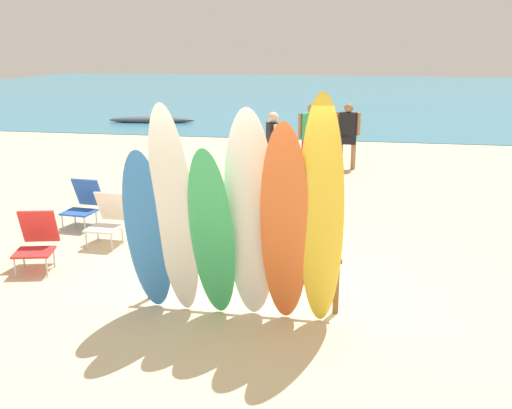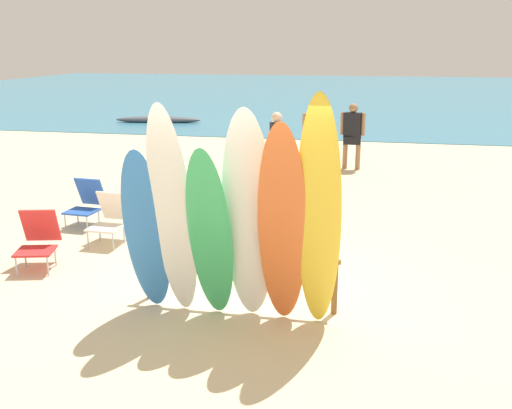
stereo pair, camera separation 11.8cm
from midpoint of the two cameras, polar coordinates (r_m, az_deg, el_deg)
The scene contains 16 objects.
ground at distance 20.68m, azimuth 7.31°, elevation 6.66°, with size 60.00×60.00×0.00m, color beige.
ocean_water at distance 39.32m, azimuth 9.41°, elevation 10.64°, with size 60.00×40.00×0.02m, color teal.
surfboard_rack at distance 7.04m, azimuth -1.19°, elevation -5.89°, with size 2.40×0.07×0.68m.
surfboard_blue_0 at distance 6.78m, azimuth -10.08°, elevation -2.66°, with size 0.52×0.07×2.04m, color #337AD1.
surfboard_white_1 at distance 6.52m, azimuth -7.54°, elevation -0.95°, with size 0.49×0.06×2.56m, color white.
surfboard_green_2 at distance 6.48m, azimuth -3.94°, elevation -3.04°, with size 0.50×0.06×2.11m, color #38B266.
surfboard_white_3 at distance 6.39m, azimuth -0.22°, elevation -1.34°, with size 0.58×0.08×2.49m, color white.
surfboard_orange_4 at distance 6.23m, azimuth 3.11°, elevation -2.30°, with size 0.52×0.07×2.43m, color orange.
surfboard_yellow_5 at distance 6.14m, azimuth 6.64°, elevation -1.26°, with size 0.47×0.08×2.70m, color yellow.
beachgoer_by_water at distance 13.90m, azimuth 6.07°, elevation 6.68°, with size 0.66×0.28×1.74m.
beachgoer_photographing at distance 14.96m, azimuth 9.53°, elevation 6.95°, with size 0.61×0.29×1.64m.
beachgoer_near_rack at distance 12.48m, azimuth 2.27°, elevation 5.66°, with size 0.44×0.60×1.69m.
beach_chair_red at distance 10.58m, azimuth -15.74°, elevation 0.30°, with size 0.56×0.72×0.82m.
beach_chair_blue at distance 8.81m, azimuth -19.95°, elevation -3.04°, with size 0.65×0.78×0.82m.
beach_chair_striped at distance 9.56m, azimuth -13.54°, elevation -1.13°, with size 0.53×0.71×0.82m.
distant_boat at distance 24.07m, azimuth -9.28°, elevation 8.08°, with size 3.45×1.00×0.27m.
Camera 2 is at (1.50, -6.39, 3.06)m, focal length 41.40 mm.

